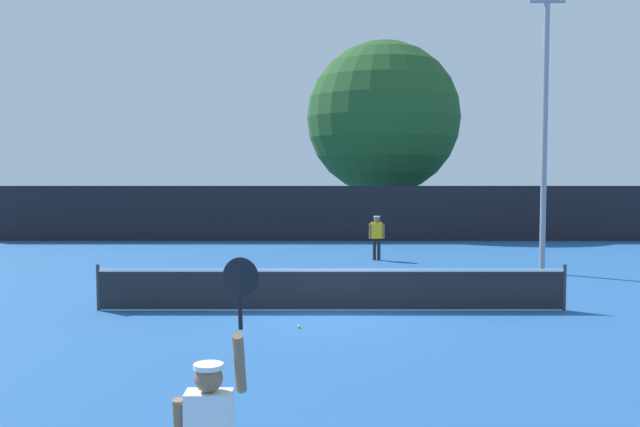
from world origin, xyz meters
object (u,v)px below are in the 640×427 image
Objects in this scene: large_tree at (386,118)px; player_receiving at (380,233)px; tennis_ball at (302,326)px; light_pole at (548,116)px; parked_car_near at (199,213)px.

player_receiving is at bearing -96.30° from large_tree.
light_pole is (7.48, 7.64, 4.92)m from tennis_ball.
player_receiving is 13.70m from large_tree.
parked_car_near is (-6.88, 26.16, 0.74)m from tennis_ball.
player_receiving is 0.18× the size of light_pole.
light_pole is 23.81m from parked_car_near.
large_tree reaches higher than light_pole.
light_pole is 0.85× the size of large_tree.
large_tree reaches higher than tennis_ball.
player_receiving is 18.00m from parked_car_near.
player_receiving is 0.16× the size of large_tree.
light_pole reaches higher than player_receiving.
parked_car_near reaches higher than player_receiving.
large_tree is 2.34× the size of parked_car_near.
large_tree reaches higher than parked_car_near.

